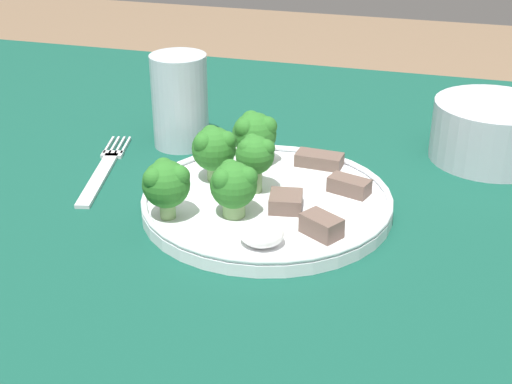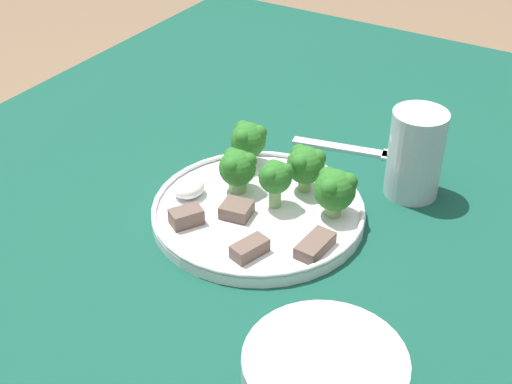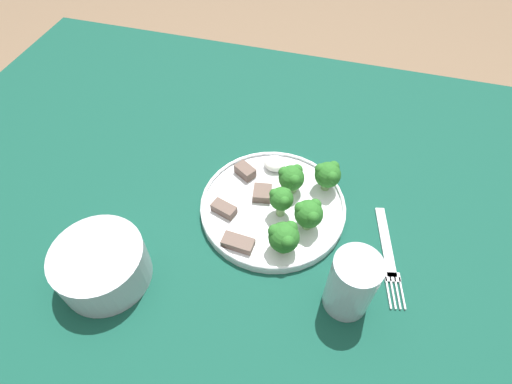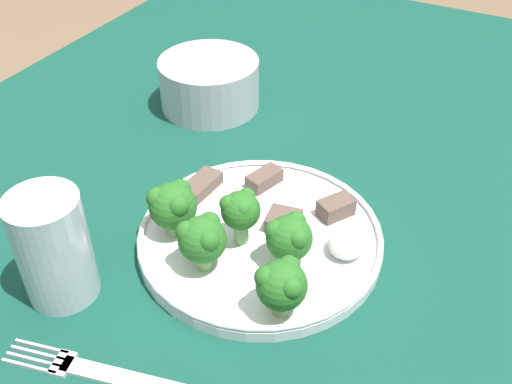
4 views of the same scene
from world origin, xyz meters
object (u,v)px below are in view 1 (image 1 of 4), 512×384
at_px(dinner_plate, 267,201).
at_px(fork, 104,169).
at_px(drinking_glass, 180,106).
at_px(cream_bowl, 492,133).

bearing_deg(dinner_plate, fork, 169.54).
xyz_separation_m(dinner_plate, drinking_glass, (-0.14, 0.13, 0.04)).
distance_m(dinner_plate, cream_bowl, 0.28).
height_order(fork, drinking_glass, drinking_glass).
height_order(dinner_plate, drinking_glass, drinking_glass).
xyz_separation_m(fork, drinking_glass, (0.05, 0.10, 0.05)).
relative_size(dinner_plate, drinking_glass, 2.25).
distance_m(dinner_plate, drinking_glass, 0.20).
bearing_deg(drinking_glass, fork, -120.00).
height_order(dinner_plate, cream_bowl, cream_bowl).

